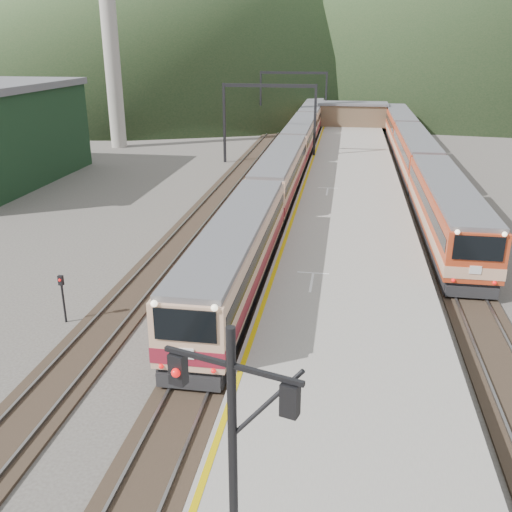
# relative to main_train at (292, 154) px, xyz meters

# --- Properties ---
(track_main) EXTENTS (2.60, 200.00, 0.23)m
(track_main) POSITION_rel_main_train_xyz_m (0.00, -10.36, -1.81)
(track_main) COLOR black
(track_main) RESTS_ON ground
(track_far) EXTENTS (2.60, 200.00, 0.23)m
(track_far) POSITION_rel_main_train_xyz_m (-5.00, -10.36, -1.81)
(track_far) COLOR black
(track_far) RESTS_ON ground
(track_second) EXTENTS (2.60, 200.00, 0.23)m
(track_second) POSITION_rel_main_train_xyz_m (11.50, -10.36, -1.81)
(track_second) COLOR black
(track_second) RESTS_ON ground
(platform) EXTENTS (8.00, 100.00, 1.00)m
(platform) POSITION_rel_main_train_xyz_m (5.60, -12.36, -1.38)
(platform) COLOR gray
(platform) RESTS_ON ground
(gantry_near) EXTENTS (9.55, 0.25, 8.00)m
(gantry_near) POSITION_rel_main_train_xyz_m (-2.85, 4.64, 3.71)
(gantry_near) COLOR black
(gantry_near) RESTS_ON ground
(gantry_far) EXTENTS (9.55, 0.25, 8.00)m
(gantry_far) POSITION_rel_main_train_xyz_m (-2.85, 29.64, 3.71)
(gantry_far) COLOR black
(gantry_far) RESTS_ON ground
(smokestack) EXTENTS (1.80, 1.80, 30.00)m
(smokestack) POSITION_rel_main_train_xyz_m (-22.00, 11.64, 13.12)
(smokestack) COLOR #9E998E
(smokestack) RESTS_ON ground
(station_shed) EXTENTS (9.40, 4.40, 3.10)m
(station_shed) POSITION_rel_main_train_xyz_m (5.60, 27.64, 0.69)
(station_shed) COLOR brown
(station_shed) RESTS_ON platform
(hill_d) EXTENTS (200.00, 200.00, 55.00)m
(hill_d) POSITION_rel_main_train_xyz_m (-120.00, 189.64, 25.62)
(hill_d) COLOR #2E4B28
(hill_d) RESTS_ON ground
(main_train) EXTENTS (2.70, 74.04, 3.29)m
(main_train) POSITION_rel_main_train_xyz_m (0.00, 0.00, 0.00)
(main_train) COLOR tan
(main_train) RESTS_ON track_main
(second_train) EXTENTS (2.82, 57.89, 3.44)m
(second_train) POSITION_rel_main_train_xyz_m (11.50, 1.62, 0.08)
(second_train) COLOR #AE391A
(second_train) RESTS_ON track_second
(signal_mast) EXTENTS (2.13, 0.76, 7.26)m
(signal_mast) POSITION_rel_main_train_xyz_m (3.70, -47.00, 3.54)
(signal_mast) COLOR black
(signal_mast) RESTS_ON platform
(short_signal_b) EXTENTS (0.27, 0.23, 2.27)m
(short_signal_b) POSITION_rel_main_train_xyz_m (-2.26, -23.62, -0.41)
(short_signal_b) COLOR black
(short_signal_b) RESTS_ON ground
(short_signal_c) EXTENTS (0.23, 0.17, 2.27)m
(short_signal_c) POSITION_rel_main_train_xyz_m (-7.02, -32.32, -0.41)
(short_signal_c) COLOR black
(short_signal_c) RESTS_ON ground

